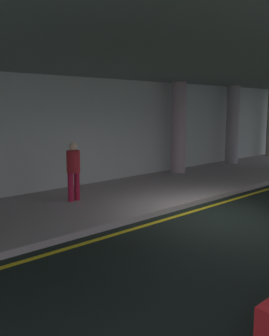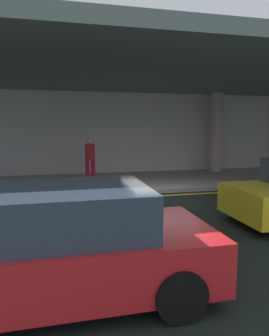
# 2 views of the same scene
# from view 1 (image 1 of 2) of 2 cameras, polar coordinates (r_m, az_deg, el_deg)

# --- Properties ---
(ground_plane) EXTENTS (60.00, 60.00, 0.00)m
(ground_plane) POSITION_cam_1_polar(r_m,az_deg,el_deg) (10.66, 11.54, -6.67)
(ground_plane) COLOR black
(sidewalk) EXTENTS (26.00, 4.20, 0.15)m
(sidewalk) POSITION_cam_1_polar(r_m,az_deg,el_deg) (12.58, -0.22, -3.78)
(sidewalk) COLOR #A59598
(sidewalk) RESTS_ON ground
(lane_stripe_yellow) EXTENTS (26.00, 0.14, 0.01)m
(lane_stripe_yellow) POSITION_cam_1_polar(r_m,az_deg,el_deg) (11.02, 8.70, -6.06)
(lane_stripe_yellow) COLOR yellow
(lane_stripe_yellow) RESTS_ON ground
(support_column_left_mid) EXTENTS (0.60, 0.60, 3.65)m
(support_column_left_mid) POSITION_cam_1_polar(r_m,az_deg,el_deg) (16.25, 6.35, 5.75)
(support_column_left_mid) COLOR #A88D96
(support_column_left_mid) RESTS_ON sidewalk
(support_column_center) EXTENTS (0.60, 0.60, 3.65)m
(support_column_center) POSITION_cam_1_polar(r_m,az_deg,el_deg) (19.50, 13.87, 6.03)
(support_column_center) COLOR #A1939D
(support_column_center) RESTS_ON sidewalk
(ceiling_overhang) EXTENTS (28.00, 13.20, 0.30)m
(ceiling_overhang) POSITION_cam_1_polar(r_m,az_deg,el_deg) (11.99, 1.49, 14.23)
(ceiling_overhang) COLOR slate
(ceiling_overhang) RESTS_ON support_column_far_left
(terminal_back_wall) EXTENTS (26.00, 0.30, 3.80)m
(terminal_back_wall) POSITION_cam_1_polar(r_m,az_deg,el_deg) (14.02, -6.67, 4.98)
(terminal_back_wall) COLOR #B5B7B5
(terminal_back_wall) RESTS_ON ground
(traveler_with_luggage) EXTENTS (0.38, 0.38, 1.68)m
(traveler_with_luggage) POSITION_cam_1_polar(r_m,az_deg,el_deg) (11.35, -8.74, 0.09)
(traveler_with_luggage) COLOR #A91332
(traveler_with_luggage) RESTS_ON sidewalk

